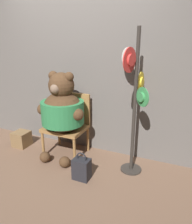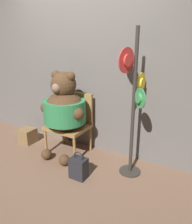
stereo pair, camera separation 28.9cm
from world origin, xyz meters
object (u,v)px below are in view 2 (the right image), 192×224
at_px(teddy_bear, 64,109).
at_px(handbag_on_ground, 79,168).
at_px(hat_display_rack, 133,98).
at_px(chair, 71,121).

height_order(teddy_bear, handbag_on_ground, teddy_bear).
relative_size(teddy_bear, hat_display_rack, 0.70).
distance_m(chair, hat_display_rack, 1.15).
relative_size(chair, handbag_on_ground, 2.49).
bearing_deg(teddy_bear, chair, 95.20).
height_order(teddy_bear, hat_display_rack, hat_display_rack).
bearing_deg(teddy_bear, hat_display_rack, 3.22).
height_order(hat_display_rack, handbag_on_ground, hat_display_rack).
bearing_deg(handbag_on_ground, hat_display_rack, 42.02).
bearing_deg(handbag_on_ground, teddy_bear, 141.38).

